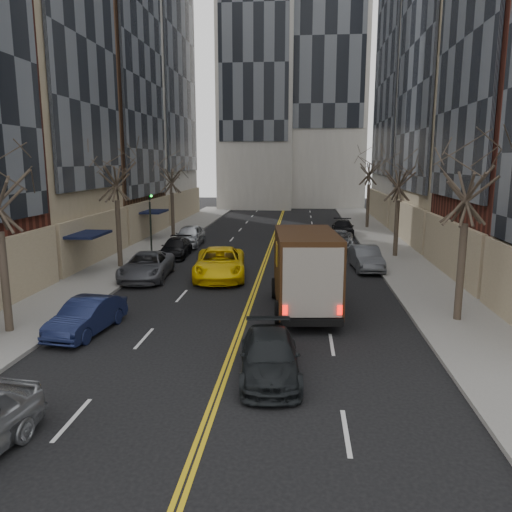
# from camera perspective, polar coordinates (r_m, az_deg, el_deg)

# --- Properties ---
(ground) EXTENTS (160.00, 160.00, 0.00)m
(ground) POSITION_cam_1_polar(r_m,az_deg,el_deg) (11.69, -7.75, -23.52)
(ground) COLOR black
(ground) RESTS_ON ground
(sidewalk_left) EXTENTS (4.00, 66.00, 0.15)m
(sidewalk_left) POSITION_cam_1_polar(r_m,az_deg,el_deg) (38.65, -11.93, 0.95)
(sidewalk_left) COLOR slate
(sidewalk_left) RESTS_ON ground
(sidewalk_right) EXTENTS (4.00, 66.00, 0.15)m
(sidewalk_right) POSITION_cam_1_polar(r_m,az_deg,el_deg) (37.56, 15.34, 0.51)
(sidewalk_right) COLOR slate
(sidewalk_right) RESTS_ON ground
(streetwall_left) EXTENTS (14.00, 49.50, 36.00)m
(streetwall_left) POSITION_cam_1_polar(r_m,az_deg,el_deg) (45.26, -20.76, 21.65)
(streetwall_left) COLOR #562319
(streetwall_left) RESTS_ON ground
(streetwall_right) EXTENTS (12.26, 49.00, 34.00)m
(streetwall_right) POSITION_cam_1_polar(r_m,az_deg,el_deg) (44.72, 25.15, 20.88)
(streetwall_right) COLOR #4C301E
(streetwall_right) RESTS_ON ground
(tree_lf_mid) EXTENTS (3.20, 3.20, 8.91)m
(tree_lf_mid) POSITION_cam_1_polar(r_m,az_deg,el_deg) (31.41, -15.82, 10.50)
(tree_lf_mid) COLOR #382D23
(tree_lf_mid) RESTS_ON sidewalk_left
(tree_lf_far) EXTENTS (3.20, 3.20, 8.12)m
(tree_lf_far) POSITION_cam_1_polar(r_m,az_deg,el_deg) (43.81, -9.68, 10.00)
(tree_lf_far) COLOR #382D23
(tree_lf_far) RESTS_ON sidewalk_left
(tree_rt_near) EXTENTS (3.20, 3.20, 8.71)m
(tree_rt_near) POSITION_cam_1_polar(r_m,az_deg,el_deg) (21.39, 23.19, 9.67)
(tree_rt_near) COLOR #382D23
(tree_rt_near) RESTS_ON sidewalk_right
(tree_rt_mid) EXTENTS (3.20, 3.20, 8.32)m
(tree_rt_mid) POSITION_cam_1_polar(r_m,az_deg,el_deg) (34.99, 16.09, 9.78)
(tree_rt_mid) COLOR #382D23
(tree_rt_mid) RESTS_ON sidewalk_right
(tree_rt_far) EXTENTS (3.20, 3.20, 9.11)m
(tree_rt_far) POSITION_cam_1_polar(r_m,az_deg,el_deg) (49.81, 12.88, 10.79)
(tree_rt_far) COLOR #382D23
(tree_rt_far) RESTS_ON sidewalk_right
(traffic_signal) EXTENTS (0.29, 0.26, 4.70)m
(traffic_signal) POSITION_cam_1_polar(r_m,az_deg,el_deg) (33.05, -11.97, 4.10)
(traffic_signal) COLOR black
(traffic_signal) RESTS_ON sidewalk_left
(ups_truck) EXTENTS (3.16, 6.80, 3.62)m
(ups_truck) POSITION_cam_1_polar(r_m,az_deg,el_deg) (21.89, 5.59, -1.74)
(ups_truck) COLOR black
(ups_truck) RESTS_ON ground
(observer_sedan) EXTENTS (2.20, 4.59, 1.29)m
(observer_sedan) POSITION_cam_1_polar(r_m,az_deg,el_deg) (15.66, 1.56, -11.42)
(observer_sedan) COLOR black
(observer_sedan) RESTS_ON ground
(taxi) EXTENTS (3.47, 6.30, 1.67)m
(taxi) POSITION_cam_1_polar(r_m,az_deg,el_deg) (28.37, -4.16, -0.84)
(taxi) COLOR yellow
(taxi) RESTS_ON ground
(pedestrian) EXTENTS (0.62, 0.74, 1.74)m
(pedestrian) POSITION_cam_1_polar(r_m,az_deg,el_deg) (23.10, 3.29, -3.47)
(pedestrian) COLOR black
(pedestrian) RESTS_ON ground
(parked_lf_b) EXTENTS (1.92, 4.22, 1.34)m
(parked_lf_b) POSITION_cam_1_polar(r_m,az_deg,el_deg) (20.44, -18.79, -6.54)
(parked_lf_b) COLOR #111838
(parked_lf_b) RESTS_ON ground
(parked_lf_c) EXTENTS (2.83, 5.46, 1.47)m
(parked_lf_c) POSITION_cam_1_polar(r_m,az_deg,el_deg) (28.73, -12.39, -1.13)
(parked_lf_c) COLOR #4C4E54
(parked_lf_c) RESTS_ON ground
(parked_lf_d) EXTENTS (1.99, 4.47, 1.27)m
(parked_lf_d) POSITION_cam_1_polar(r_m,az_deg,el_deg) (34.90, -9.16, 0.93)
(parked_lf_d) COLOR black
(parked_lf_d) RESTS_ON ground
(parked_lf_e) EXTENTS (2.02, 4.82, 1.63)m
(parked_lf_e) POSITION_cam_1_polar(r_m,az_deg,el_deg) (39.20, -7.59, 2.32)
(parked_lf_e) COLOR #B4B7BC
(parked_lf_e) RESTS_ON ground
(parked_rt_a) EXTENTS (1.88, 4.49, 1.44)m
(parked_rt_a) POSITION_cam_1_polar(r_m,az_deg,el_deg) (31.14, 12.44, -0.23)
(parked_rt_a) COLOR #46494D
(parked_rt_a) RESTS_ON ground
(parked_rt_b) EXTENTS (2.67, 5.20, 1.40)m
(parked_rt_b) POSITION_cam_1_polar(r_m,az_deg,el_deg) (37.82, 9.34, 1.79)
(parked_rt_b) COLOR #A2A6AA
(parked_rt_b) RESTS_ON ground
(parked_rt_c) EXTENTS (2.21, 4.83, 1.37)m
(parked_rt_c) POSITION_cam_1_polar(r_m,az_deg,el_deg) (45.03, 9.87, 3.19)
(parked_rt_c) COLOR black
(parked_rt_c) RESTS_ON ground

